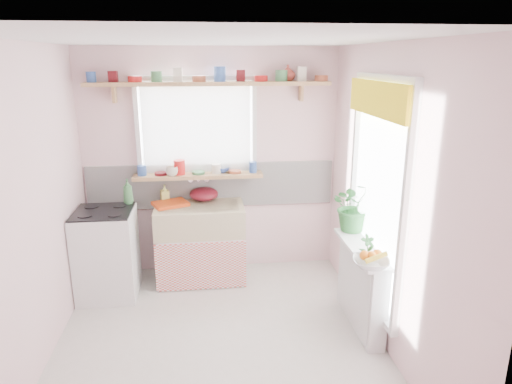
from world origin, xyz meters
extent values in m
plane|color=silver|center=(0.00, 0.00, 0.00)|extent=(3.20, 3.20, 0.00)
plane|color=white|center=(0.00, 0.00, 2.50)|extent=(3.20, 3.20, 0.00)
plane|color=#F4CDD0|center=(0.00, 1.60, 1.25)|extent=(2.80, 0.00, 2.80)
plane|color=#F4CDD0|center=(0.00, -1.60, 1.25)|extent=(2.80, 0.00, 2.80)
plane|color=#F4CDD0|center=(-1.40, 0.00, 1.25)|extent=(0.00, 3.20, 3.20)
plane|color=#F4CDD0|center=(1.40, 0.00, 1.25)|extent=(0.00, 3.20, 3.20)
cube|color=white|center=(0.00, 1.59, 1.00)|extent=(2.74, 0.03, 0.50)
cube|color=pink|center=(0.00, 1.58, 0.80)|extent=(2.74, 0.02, 0.12)
cube|color=white|center=(-0.15, 1.60, 1.65)|extent=(1.20, 0.01, 1.00)
cube|color=white|center=(-0.15, 1.53, 1.65)|extent=(1.15, 0.02, 0.95)
cube|color=white|center=(1.40, 0.20, 1.25)|extent=(0.01, 1.10, 1.90)
cube|color=yellow|center=(1.31, 0.20, 2.06)|extent=(0.03, 1.20, 0.28)
cube|color=white|center=(-0.15, 1.30, 0.28)|extent=(0.85, 0.55, 0.55)
cube|color=#D94B40|center=(-0.15, 1.02, 0.28)|extent=(0.95, 0.02, 0.53)
cube|color=beige|center=(-0.15, 1.30, 0.70)|extent=(0.95, 0.55, 0.30)
cylinder|color=silver|center=(-0.15, 1.55, 1.10)|extent=(0.03, 0.22, 0.03)
cube|color=white|center=(-1.10, 1.05, 0.45)|extent=(0.58, 0.58, 0.90)
cube|color=black|center=(-1.10, 1.05, 0.91)|extent=(0.56, 0.56, 0.02)
cylinder|color=black|center=(-1.24, 0.91, 0.92)|extent=(0.14, 0.14, 0.01)
cylinder|color=black|center=(-0.96, 0.91, 0.92)|extent=(0.14, 0.14, 0.01)
cylinder|color=black|center=(-1.24, 1.19, 0.92)|extent=(0.14, 0.14, 0.01)
cylinder|color=black|center=(-0.96, 1.19, 0.92)|extent=(0.14, 0.14, 0.01)
cube|color=white|center=(1.30, 0.20, 0.38)|extent=(0.15, 0.90, 0.75)
cube|color=white|center=(1.27, 0.20, 0.76)|extent=(0.22, 0.95, 0.03)
cube|color=tan|center=(-0.15, 1.48, 1.14)|extent=(1.40, 0.22, 0.04)
cube|color=tan|center=(0.00, 1.47, 2.12)|extent=(2.52, 0.24, 0.04)
cylinder|color=#3359A5|center=(-1.18, 1.47, 2.20)|extent=(0.11, 0.11, 0.12)
cylinder|color=#590F14|center=(-0.97, 1.47, 2.20)|extent=(0.11, 0.11, 0.12)
cylinder|color=red|center=(-0.75, 1.47, 2.17)|extent=(0.11, 0.11, 0.06)
cylinder|color=#3F7F4C|center=(-0.54, 1.47, 2.20)|extent=(0.11, 0.11, 0.12)
cylinder|color=silver|center=(-0.32, 1.47, 2.20)|extent=(0.11, 0.11, 0.12)
cylinder|color=#A55133|center=(-0.11, 1.47, 2.17)|extent=(0.11, 0.11, 0.06)
cylinder|color=#3359A5|center=(0.11, 1.47, 2.20)|extent=(0.11, 0.11, 0.12)
cylinder|color=#590F14|center=(0.32, 1.47, 2.20)|extent=(0.11, 0.11, 0.12)
cylinder|color=red|center=(0.54, 1.47, 2.17)|extent=(0.11, 0.11, 0.06)
cylinder|color=#3F7F4C|center=(0.75, 1.47, 2.20)|extent=(0.11, 0.11, 0.12)
cylinder|color=silver|center=(0.97, 1.47, 2.20)|extent=(0.11, 0.11, 0.12)
cylinder|color=#A55133|center=(1.18, 1.47, 2.17)|extent=(0.11, 0.11, 0.06)
cylinder|color=#3359A5|center=(-0.77, 1.48, 1.22)|extent=(0.11, 0.11, 0.12)
cylinder|color=#590F14|center=(-0.56, 1.48, 1.22)|extent=(0.11, 0.11, 0.12)
cylinder|color=red|center=(-0.36, 1.48, 1.19)|extent=(0.11, 0.11, 0.06)
cylinder|color=#3F7F4C|center=(-0.15, 1.48, 1.22)|extent=(0.11, 0.11, 0.12)
cylinder|color=silver|center=(0.06, 1.48, 1.22)|extent=(0.11, 0.11, 0.12)
cylinder|color=#A55133|center=(0.26, 1.48, 1.19)|extent=(0.11, 0.11, 0.06)
cylinder|color=#3359A5|center=(0.47, 1.48, 1.22)|extent=(0.11, 0.11, 0.12)
cube|color=#DA4513|center=(-0.46, 1.36, 0.87)|extent=(0.43, 0.38, 0.04)
ellipsoid|color=#580F1A|center=(-0.10, 1.50, 0.92)|extent=(0.42, 0.42, 0.14)
imported|color=#2C6F31|center=(1.33, 0.60, 1.02)|extent=(0.46, 0.40, 0.50)
imported|color=silver|center=(1.21, -0.20, 0.81)|extent=(0.35, 0.35, 0.07)
imported|color=#29682F|center=(1.21, -0.11, 0.89)|extent=(0.14, 0.11, 0.24)
imported|color=#D6D05F|center=(-0.53, 1.50, 0.94)|extent=(0.11, 0.11, 0.19)
imported|color=beige|center=(-0.43, 1.42, 1.21)|extent=(0.17, 0.17, 0.10)
imported|color=#2F4A9B|center=(0.10, 1.54, 1.19)|extent=(0.24, 0.24, 0.06)
imported|color=#A13B31|center=(0.83, 1.53, 2.22)|extent=(0.20, 0.20, 0.17)
imported|color=#3F7E47|center=(-0.88, 1.27, 1.05)|extent=(0.12, 0.12, 0.26)
sphere|color=orange|center=(1.21, -0.20, 0.87)|extent=(0.08, 0.08, 0.08)
sphere|color=orange|center=(1.27, -0.17, 0.87)|extent=(0.08, 0.08, 0.08)
sphere|color=orange|center=(1.16, -0.18, 0.87)|extent=(0.08, 0.08, 0.08)
cylinder|color=yellow|center=(1.23, -0.25, 0.88)|extent=(0.18, 0.04, 0.10)
camera|label=1|loc=(-0.08, -3.39, 2.37)|focal=32.00mm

